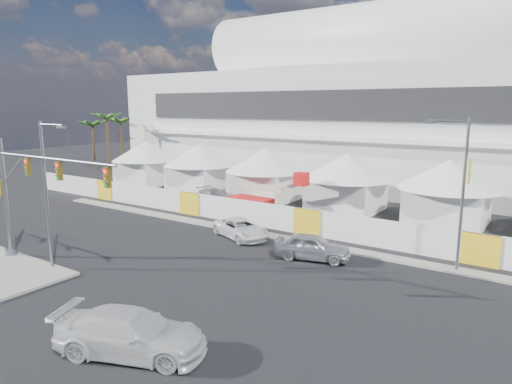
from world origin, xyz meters
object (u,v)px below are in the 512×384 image
Objects in this scene: traffic_mast at (26,194)px; streetlight_curb at (460,184)px; streetlight_median at (48,185)px; pickup_curb at (241,229)px; lot_car_c at (215,196)px; sedan_silver at (312,247)px; boom_lift at (258,200)px; pickup_near at (131,333)px.

streetlight_curb reaches higher than traffic_mast.
streetlight_median reaches higher than traffic_mast.
lot_car_c is (-9.80, 8.84, -0.02)m from pickup_curb.
lot_car_c is at bearing 96.43° from traffic_mast.
pickup_curb is 13.20m from lot_car_c.
sedan_silver is 18.02m from traffic_mast.
streetlight_curb is (22.05, 13.50, 0.83)m from traffic_mast.
boom_lift is at bearing 79.55° from traffic_mast.
traffic_mast reaches higher than pickup_near.
sedan_silver is 0.54× the size of streetlight_curb.
boom_lift reaches higher than pickup_curb.
sedan_silver is at bearing -102.29° from lot_car_c.
pickup_curb is at bearing -112.59° from lot_car_c.
pickup_near is at bearing 161.86° from sedan_silver.
lot_car_c is at bearing 102.27° from streetlight_median.
pickup_curb is 0.56× the size of streetlight_curb.
traffic_mast reaches higher than boom_lift.
sedan_silver is 6.78m from pickup_curb.
streetlight_median reaches higher than lot_car_c.
streetlight_curb reaches higher than streetlight_median.
streetlight_median is (-5.32, -11.77, 4.45)m from pickup_curb.
pickup_near is 0.67× the size of streetlight_curb.
pickup_curb is 8.79m from boom_lift.
lot_car_c is 6.10m from boom_lift.
traffic_mast reaches higher than lot_car_c.
traffic_mast is 25.87m from streetlight_curb.
pickup_curb is 13.66m from streetlight_median.
traffic_mast is (-13.46, 3.59, 3.56)m from pickup_near.
streetlight_median is 20.16m from boom_lift.
traffic_mast is at bearing -148.52° from streetlight_curb.
boom_lift reaches higher than pickup_near.
pickup_near is 0.53× the size of traffic_mast.
sedan_silver is 0.56× the size of streetlight_median.
streetlight_median is at bearing 115.53° from sedan_silver.
streetlight_curb reaches higher than pickup_near.
sedan_silver is 0.80× the size of pickup_near.
streetlight_curb is at bearing -16.19° from boom_lift.
sedan_silver is 0.60× the size of boom_lift.
streetlight_curb reaches higher than lot_car_c.
pickup_curb is at bearing 63.07° from sedan_silver.
pickup_curb is at bearing -61.44° from boom_lift.
lot_car_c is 21.28m from traffic_mast.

